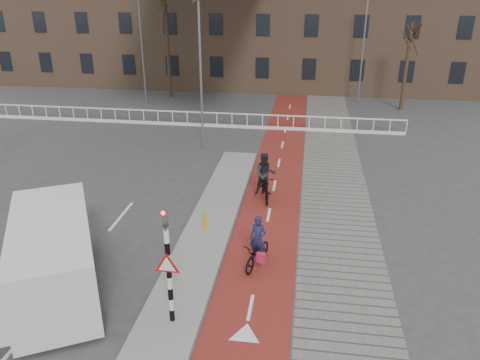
# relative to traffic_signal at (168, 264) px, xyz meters

# --- Properties ---
(ground) EXTENTS (120.00, 120.00, 0.00)m
(ground) POSITION_rel_traffic_signal_xyz_m (0.60, 2.02, -1.99)
(ground) COLOR #38383A
(ground) RESTS_ON ground
(bike_lane) EXTENTS (2.50, 60.00, 0.01)m
(bike_lane) POSITION_rel_traffic_signal_xyz_m (2.10, 12.02, -1.98)
(bike_lane) COLOR maroon
(bike_lane) RESTS_ON ground
(sidewalk) EXTENTS (3.00, 60.00, 0.01)m
(sidewalk) POSITION_rel_traffic_signal_xyz_m (4.90, 12.02, -1.98)
(sidewalk) COLOR slate
(sidewalk) RESTS_ON ground
(curb_island) EXTENTS (1.80, 16.00, 0.12)m
(curb_island) POSITION_rel_traffic_signal_xyz_m (-0.10, 6.02, -1.93)
(curb_island) COLOR gray
(curb_island) RESTS_ON ground
(traffic_signal) EXTENTS (0.80, 0.80, 3.68)m
(traffic_signal) POSITION_rel_traffic_signal_xyz_m (0.00, 0.00, 0.00)
(traffic_signal) COLOR black
(traffic_signal) RESTS_ON curb_island
(bollard) EXTENTS (0.12, 0.12, 0.72)m
(bollard) POSITION_rel_traffic_signal_xyz_m (-0.17, 5.23, -1.51)
(bollard) COLOR #CC9E0B
(bollard) RESTS_ON curb_island
(cyclist_near) EXTENTS (1.13, 1.85, 1.84)m
(cyclist_near) POSITION_rel_traffic_signal_xyz_m (2.06, 3.26, -1.36)
(cyclist_near) COLOR black
(cyclist_near) RESTS_ON bike_lane
(cyclist_far) EXTENTS (1.06, 2.09, 2.14)m
(cyclist_far) POSITION_rel_traffic_signal_xyz_m (1.79, 8.49, -1.10)
(cyclist_far) COLOR black
(cyclist_far) RESTS_ON bike_lane
(van) EXTENTS (4.64, 5.97, 2.40)m
(van) POSITION_rel_traffic_signal_xyz_m (-3.90, 0.94, -0.73)
(van) COLOR silver
(van) RESTS_ON ground
(railing) EXTENTS (28.00, 0.10, 0.99)m
(railing) POSITION_rel_traffic_signal_xyz_m (-4.40, 19.02, -1.68)
(railing) COLOR silver
(railing) RESTS_ON ground
(tree_mid) EXTENTS (0.26, 0.26, 8.57)m
(tree_mid) POSITION_rel_traffic_signal_xyz_m (-7.86, 26.97, 2.30)
(tree_mid) COLOR #302215
(tree_mid) RESTS_ON ground
(tree_right) EXTENTS (0.25, 0.25, 6.19)m
(tree_right) POSITION_rel_traffic_signal_xyz_m (10.32, 25.39, 1.11)
(tree_right) COLOR #302215
(tree_right) RESTS_ON ground
(streetlight_near) EXTENTS (0.12, 0.12, 8.09)m
(streetlight_near) POSITION_rel_traffic_signal_xyz_m (-2.37, 14.69, 2.06)
(streetlight_near) COLOR slate
(streetlight_near) RESTS_ON ground
(streetlight_left) EXTENTS (0.12, 0.12, 8.66)m
(streetlight_left) POSITION_rel_traffic_signal_xyz_m (-9.05, 24.34, 2.34)
(streetlight_left) COLOR slate
(streetlight_left) RESTS_ON ground
(streetlight_right) EXTENTS (0.12, 0.12, 8.11)m
(streetlight_right) POSITION_rel_traffic_signal_xyz_m (7.31, 26.91, 2.06)
(streetlight_right) COLOR slate
(streetlight_right) RESTS_ON ground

